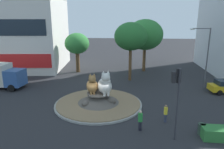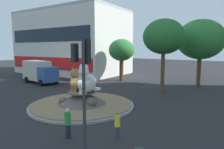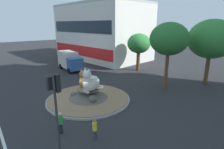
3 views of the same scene
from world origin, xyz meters
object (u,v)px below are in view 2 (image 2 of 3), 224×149
at_px(cat_statue_tabby, 78,82).
at_px(shophouse_block, 72,43).
at_px(second_tree_near_tower, 164,37).
at_px(broadleaf_tree_behind_island, 200,40).
at_px(third_tree_left, 122,50).
at_px(pedestrian_yellow_shirt, 117,125).
at_px(pedestrian_green_shirt, 68,122).
at_px(traffic_light_mast, 83,74).
at_px(delivery_box_truck, 39,71).
at_px(cat_statue_white, 87,82).

bearing_deg(cat_statue_tabby, shophouse_block, -143.00).
bearing_deg(shophouse_block, second_tree_near_tower, -21.69).
distance_m(broadleaf_tree_behind_island, third_tree_left, 11.44).
bearing_deg(cat_statue_tabby, pedestrian_yellow_shirt, 50.53).
bearing_deg(shophouse_block, broadleaf_tree_behind_island, -7.40).
xyz_separation_m(broadleaf_tree_behind_island, third_tree_left, (-11.21, -1.79, -1.42)).
bearing_deg(shophouse_block, pedestrian_green_shirt, -46.87).
distance_m(traffic_light_mast, broadleaf_tree_behind_island, 21.66).
bearing_deg(delivery_box_truck, pedestrian_yellow_shirt, -17.34).
bearing_deg(cat_statue_white, delivery_box_truck, -125.65).
xyz_separation_m(broadleaf_tree_behind_island, second_tree_near_tower, (-2.32, -5.95, 0.15)).
bearing_deg(traffic_light_mast, third_tree_left, 21.75).
distance_m(cat_statue_tabby, traffic_light_mast, 9.67).
relative_size(cat_statue_tabby, cat_statue_white, 0.83).
xyz_separation_m(second_tree_near_tower, third_tree_left, (-8.89, 4.16, -1.57)).
bearing_deg(third_tree_left, second_tree_near_tower, -25.10).
bearing_deg(pedestrian_yellow_shirt, second_tree_near_tower, 70.94).
xyz_separation_m(cat_statue_white, shophouse_block, (-20.99, 16.16, 4.08)).
bearing_deg(pedestrian_green_shirt, shophouse_block, -133.16).
bearing_deg(traffic_light_mast, second_tree_near_tower, 2.27).
height_order(second_tree_near_tower, pedestrian_green_shirt, second_tree_near_tower).
distance_m(cat_statue_tabby, second_tree_near_tower, 11.08).
relative_size(second_tree_near_tower, pedestrian_yellow_shirt, 5.21).
relative_size(cat_statue_white, pedestrian_green_shirt, 1.59).
distance_m(cat_statue_white, broadleaf_tree_behind_island, 16.82).
distance_m(cat_statue_tabby, pedestrian_yellow_shirt, 7.96).
bearing_deg(second_tree_near_tower, delivery_box_truck, -162.85).
height_order(cat_statue_tabby, delivery_box_truck, cat_statue_tabby).
relative_size(third_tree_left, pedestrian_green_shirt, 3.76).
height_order(cat_statue_tabby, broadleaf_tree_behind_island, broadleaf_tree_behind_island).
bearing_deg(delivery_box_truck, broadleaf_tree_behind_island, 33.31).
distance_m(shophouse_block, delivery_box_truck, 14.14).
height_order(shophouse_block, second_tree_near_tower, shophouse_block).
xyz_separation_m(traffic_light_mast, delivery_box_truck, (-20.52, 10.30, -2.24)).
bearing_deg(third_tree_left, cat_statue_white, -65.04).
relative_size(cat_statue_tabby, delivery_box_truck, 0.35).
bearing_deg(shophouse_block, traffic_light_mast, -45.52).
bearing_deg(second_tree_near_tower, shophouse_block, 164.53).
xyz_separation_m(third_tree_left, delivery_box_truck, (-8.15, -9.42, -3.07)).
bearing_deg(broadleaf_tree_behind_island, pedestrian_green_shirt, -93.59).
relative_size(shophouse_block, second_tree_near_tower, 2.77).
distance_m(cat_statue_white, shophouse_block, 26.81).
distance_m(traffic_light_mast, third_tree_left, 23.29).
xyz_separation_m(shophouse_block, broadleaf_tree_behind_island, (25.76, -0.53, -0.11)).
distance_m(traffic_light_mast, pedestrian_green_shirt, 4.04).
bearing_deg(delivery_box_truck, cat_statue_tabby, -14.50).
height_order(traffic_light_mast, shophouse_block, shophouse_block).
distance_m(traffic_light_mast, pedestrian_yellow_shirt, 4.11).
bearing_deg(traffic_light_mast, pedestrian_yellow_shirt, -6.06).
height_order(shophouse_block, third_tree_left, shophouse_block).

